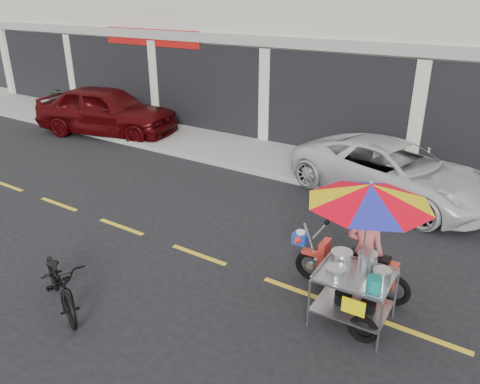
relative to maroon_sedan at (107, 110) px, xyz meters
The scene contains 9 objects.
ground 10.51m from the maroon_sedan, 25.87° to the right, with size 90.00×90.00×0.00m, color black.
sidewalk 9.50m from the maroon_sedan, ahead, with size 45.00×3.00×0.15m, color gray.
centerline 10.51m from the maroon_sedan, 25.87° to the right, with size 42.00×0.10×0.01m, color gold.
maroon_sedan is the anchor object (origin of this frame).
white_pickup 9.51m from the maroon_sedan, ahead, with size 2.16×4.69×1.30m, color silver.
plant_tall 3.75m from the maroon_sedan, 165.59° to the left, with size 0.82×0.71×0.91m, color #154710.
plant_short 2.84m from the maroon_sedan, 152.61° to the left, with size 0.53×0.53×0.95m, color #154710.
near_bicycle 9.60m from the maroon_sedan, 45.94° to the right, with size 0.59×1.68×0.88m, color black.
food_vendor_rig 11.34m from the maroon_sedan, 23.61° to the right, with size 2.21×1.74×2.18m.
Camera 1 is at (2.69, -5.72, 4.38)m, focal length 35.00 mm.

